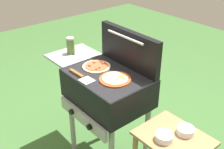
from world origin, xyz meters
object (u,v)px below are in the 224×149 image
sauce_jar (70,46)px  topping_bowl_far (164,137)px  pizza_pepperoni (97,66)px  grill (106,90)px  spatula (81,76)px  topping_bowl_near (186,131)px  pizza_cheese (115,79)px

sauce_jar → topping_bowl_far: sauce_jar is taller
pizza_pepperoni → topping_bowl_far: pizza_pepperoni is taller
grill → topping_bowl_far: bearing=-5.8°
pizza_pepperoni → sauce_jar: (-0.36, -0.01, 0.06)m
grill → pizza_pepperoni: 0.20m
sauce_jar → spatula: bearing=-23.2°
topping_bowl_far → topping_bowl_near: bearing=72.0°
pizza_cheese → sauce_jar: sauce_jar is taller
spatula → pizza_cheese: bearing=40.6°
topping_bowl_near → sauce_jar: bearing=-176.0°
sauce_jar → spatula: 0.46m
grill → topping_bowl_near: bearing=6.9°
pizza_pepperoni → sauce_jar: 0.37m
spatula → topping_bowl_far: size_ratio=2.30×
spatula → topping_bowl_far: bearing=8.7°
spatula → topping_bowl_near: 0.84m
grill → pizza_pepperoni: (-0.13, 0.01, 0.15)m
spatula → grill: bearing=64.7°
grill → sauce_jar: 0.54m
grill → sauce_jar: sauce_jar is taller
grill → pizza_cheese: pizza_cheese is taller
pizza_cheese → topping_bowl_far: 0.56m
spatula → topping_bowl_near: (0.78, 0.26, -0.16)m
pizza_pepperoni → spatula: 0.20m
topping_bowl_near → topping_bowl_far: bearing=-108.0°
pizza_pepperoni → topping_bowl_far: bearing=-5.6°
grill → spatula: 0.25m
pizza_cheese → topping_bowl_near: 0.61m
grill → pizza_pepperoni: pizza_pepperoni is taller
pizza_cheese → spatula: bearing=-139.4°
pizza_pepperoni → sauce_jar: sauce_jar is taller
grill → topping_bowl_far: grill is taller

